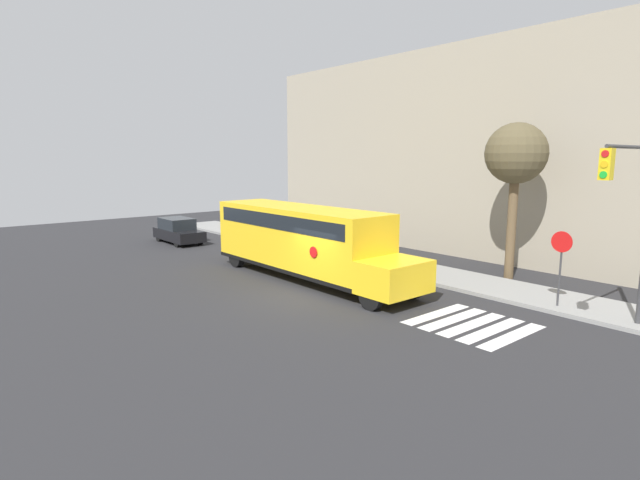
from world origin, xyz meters
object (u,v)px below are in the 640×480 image
school_bus (303,238)px  tree_near_sidewalk (516,156)px  parked_car (178,231)px  traffic_light (636,207)px  stop_sign (561,258)px

school_bus → tree_near_sidewalk: tree_near_sidewalk is taller
school_bus → parked_car: (-12.34, -0.27, -1.05)m
traffic_light → stop_sign: bearing=155.7°
tree_near_sidewalk → traffic_light: bearing=-34.4°
traffic_light → tree_near_sidewalk: bearing=145.6°
school_bus → parked_car: school_bus is taller
school_bus → tree_near_sidewalk: (5.87, 6.93, 3.53)m
school_bus → parked_car: 12.39m
parked_car → tree_near_sidewalk: size_ratio=0.61×
parked_car → school_bus: bearing=1.2°
parked_car → traffic_light: (24.24, 3.07, 3.12)m
stop_sign → parked_car: bearing=-169.1°
school_bus → traffic_light: (11.90, 2.80, 2.07)m
parked_car → tree_near_sidewalk: (18.22, 7.20, 4.59)m
traffic_light → tree_near_sidewalk: 7.45m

